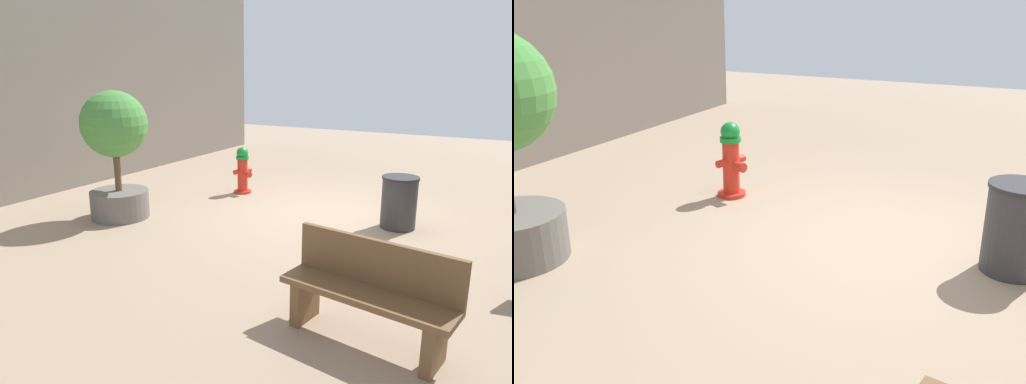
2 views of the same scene
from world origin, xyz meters
TOP-DOWN VIEW (x-y plane):
  - ground_plane at (0.00, 0.00)m, footprint 23.40×23.40m
  - fire_hydrant at (2.04, -0.69)m, footprint 0.42×0.44m
  - trash_bin at (-1.27, -0.01)m, footprint 0.57×0.57m

SIDE VIEW (x-z plane):
  - ground_plane at x=0.00m, z-range 0.00..0.00m
  - trash_bin at x=-1.27m, z-range 0.00..0.84m
  - fire_hydrant at x=2.04m, z-range 0.00..0.95m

